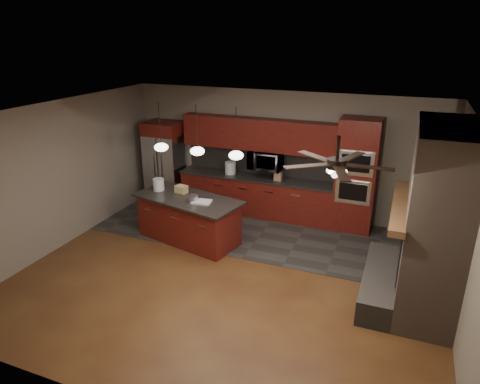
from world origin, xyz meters
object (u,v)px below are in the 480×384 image
at_px(oven_tower, 356,176).
at_px(kitchen_island, 189,219).
at_px(refrigerator, 166,163).
at_px(white_bucket, 159,185).
at_px(microwave, 266,160).
at_px(cardboard_box, 181,189).
at_px(paint_tray, 202,202).
at_px(paint_can, 193,199).
at_px(counter_box, 278,176).
at_px(counter_bucket, 230,168).

xyz_separation_m(oven_tower, kitchen_island, (-2.98, -1.75, -0.73)).
bearing_deg(refrigerator, white_bucket, -63.90).
height_order(microwave, refrigerator, refrigerator).
bearing_deg(cardboard_box, paint_tray, -16.03).
xyz_separation_m(paint_can, cardboard_box, (-0.45, 0.37, 0.01)).
bearing_deg(oven_tower, kitchen_island, -149.47).
height_order(paint_tray, counter_box, counter_box).
bearing_deg(counter_bucket, cardboard_box, -105.21).
height_order(oven_tower, paint_can, oven_tower).
bearing_deg(white_bucket, kitchen_island, -12.30).
height_order(microwave, kitchen_island, microwave).
height_order(refrigerator, paint_can, refrigerator).
xyz_separation_m(cardboard_box, counter_box, (1.58, 1.50, -0.00)).
xyz_separation_m(kitchen_island, cardboard_box, (-0.25, 0.21, 0.53)).
distance_m(kitchen_island, counter_box, 2.23).
xyz_separation_m(microwave, white_bucket, (-1.75, -1.65, -0.26)).
relative_size(refrigerator, paint_can, 9.94).
relative_size(oven_tower, white_bucket, 9.80).
distance_m(white_bucket, cardboard_box, 0.51).
relative_size(paint_tray, counter_box, 1.95).
relative_size(microwave, counter_box, 3.99).
xyz_separation_m(counter_bucket, counter_box, (1.16, -0.05, -0.05)).
relative_size(oven_tower, kitchen_island, 1.03).
height_order(paint_can, cardboard_box, cardboard_box).
relative_size(microwave, cardboard_box, 3.17).
height_order(refrigerator, paint_tray, refrigerator).
bearing_deg(counter_box, white_bucket, -141.33).
bearing_deg(paint_can, refrigerator, 132.69).
bearing_deg(microwave, paint_can, -112.14).
bearing_deg(cardboard_box, counter_box, 55.71).
height_order(kitchen_island, counter_box, counter_box).
bearing_deg(paint_can, cardboard_box, 140.85).
xyz_separation_m(kitchen_island, paint_tray, (0.37, -0.12, 0.47)).
distance_m(refrigerator, paint_tray, 2.60).
height_order(oven_tower, counter_bucket, oven_tower).
bearing_deg(kitchen_island, refrigerator, 144.49).
height_order(cardboard_box, counter_box, counter_box).
bearing_deg(counter_bucket, paint_tray, -83.93).
height_order(oven_tower, white_bucket, oven_tower).
xyz_separation_m(white_bucket, counter_bucket, (0.92, 1.60, -0.00)).
bearing_deg(refrigerator, counter_box, 0.63).
bearing_deg(oven_tower, counter_bucket, 179.85).
bearing_deg(oven_tower, counter_box, -178.52).
height_order(kitchen_island, paint_tray, paint_tray).
relative_size(white_bucket, paint_can, 1.21).
distance_m(oven_tower, cardboard_box, 3.58).
relative_size(kitchen_island, white_bucket, 9.53).
bearing_deg(paint_tray, oven_tower, 27.75).
bearing_deg(counter_bucket, oven_tower, -0.15).
bearing_deg(paint_can, oven_tower, 34.56).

